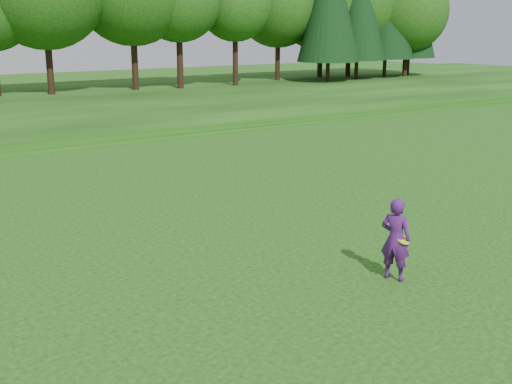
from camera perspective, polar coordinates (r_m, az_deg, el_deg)
ground at (r=13.57m, az=4.69°, el=-9.36°), size 140.00×140.00×0.00m
walking_path at (r=31.11m, az=-19.10°, el=3.61°), size 130.00×1.60×0.04m
woman at (r=14.48m, az=12.31°, el=-4.13°), size 0.68×0.80×1.87m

